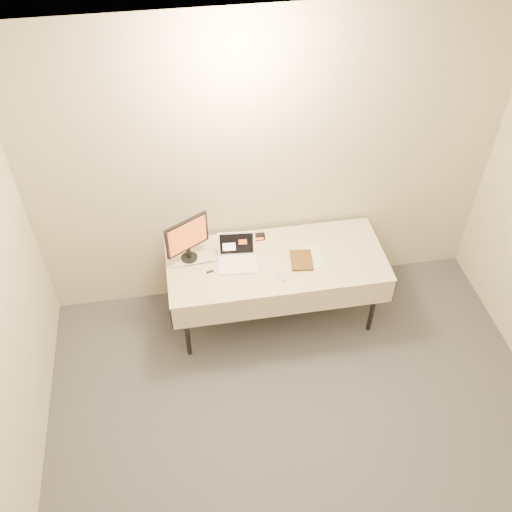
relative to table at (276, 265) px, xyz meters
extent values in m
cube|color=beige|center=(0.00, 0.45, 0.67)|extent=(4.00, 0.10, 2.70)
cylinder|color=black|center=(-0.82, -0.30, -0.33)|extent=(0.04, 0.04, 0.69)
cylinder|color=black|center=(0.82, -0.30, -0.33)|extent=(0.04, 0.04, 0.69)
cylinder|color=black|center=(-0.82, 0.29, -0.33)|extent=(0.04, 0.04, 0.69)
cylinder|color=black|center=(0.82, 0.29, -0.33)|extent=(0.04, 0.04, 0.69)
cube|color=gray|center=(0.00, 0.00, 0.03)|extent=(1.80, 0.75, 0.04)
cube|color=beige|center=(0.00, 0.00, 0.06)|extent=(1.86, 0.81, 0.01)
cube|color=beige|center=(0.00, -0.40, -0.07)|extent=(1.86, 0.01, 0.25)
cube|color=beige|center=(0.00, 0.40, -0.07)|extent=(1.86, 0.01, 0.25)
cube|color=beige|center=(-0.93, 0.00, -0.07)|extent=(0.01, 0.81, 0.25)
cube|color=beige|center=(0.93, 0.00, -0.07)|extent=(0.01, 0.81, 0.25)
cube|color=white|center=(-0.34, -0.01, 0.07)|extent=(0.34, 0.25, 0.02)
cube|color=white|center=(-0.32, 0.13, 0.18)|extent=(0.33, 0.11, 0.20)
cube|color=black|center=(-0.32, 0.13, 0.18)|extent=(0.29, 0.09, 0.17)
cylinder|color=black|center=(-0.73, 0.14, 0.07)|extent=(0.19, 0.19, 0.01)
cube|color=black|center=(-0.73, 0.14, 0.12)|extent=(0.04, 0.03, 0.10)
cube|color=black|center=(-0.73, 0.14, 0.33)|extent=(0.36, 0.22, 0.30)
cube|color=orange|center=(-0.73, 0.14, 0.33)|extent=(0.32, 0.18, 0.26)
imported|color=brown|center=(0.11, -0.04, 0.18)|extent=(0.18, 0.04, 0.24)
cube|color=black|center=(-0.11, 0.28, 0.09)|extent=(0.12, 0.05, 0.05)
cube|color=#FF430C|center=(-0.11, 0.26, 0.09)|extent=(0.09, 0.00, 0.02)
ellipsoid|color=#BABABD|center=(-0.01, -0.21, 0.07)|extent=(0.08, 0.10, 0.02)
cube|color=#BCE4B5|center=(0.33, -0.01, 0.06)|extent=(0.12, 0.29, 0.00)
cube|color=black|center=(-0.57, -0.05, 0.07)|extent=(0.06, 0.03, 0.01)
camera|label=1|loc=(-0.75, -3.38, 3.44)|focal=40.00mm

